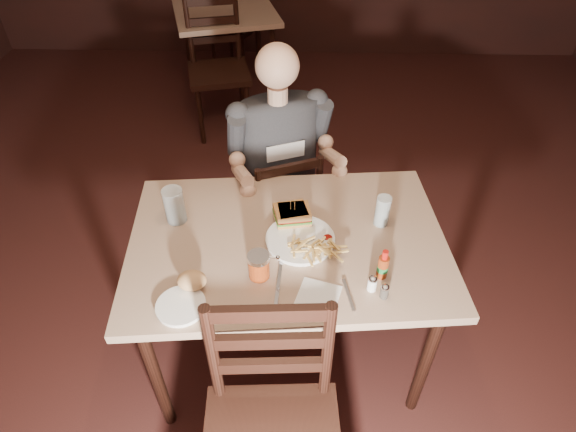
{
  "coord_description": "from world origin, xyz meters",
  "views": [
    {
      "loc": [
        0.13,
        -1.5,
        2.12
      ],
      "look_at": [
        0.09,
        -0.08,
        0.85
      ],
      "focal_mm": 30.0,
      "sensor_mm": 36.0,
      "label": 1
    }
  ],
  "objects_px": {
    "diner": "(281,140)",
    "hot_sauce": "(383,264)",
    "dinner_plate": "(300,240)",
    "glass_left": "(175,205)",
    "main_table": "(288,252)",
    "syrup_dispenser": "(259,266)",
    "bg_table": "(226,21)",
    "side_plate": "(181,307)",
    "chair_far": "(279,208)",
    "bg_chair_near": "(219,73)",
    "bg_chair_far": "(235,26)",
    "glass_right": "(382,211)"
  },
  "relations": [
    {
      "from": "glass_left",
      "to": "side_plate",
      "type": "xyz_separation_m",
      "value": [
        0.1,
        -0.45,
        -0.07
      ]
    },
    {
      "from": "bg_chair_near",
      "to": "dinner_plate",
      "type": "bearing_deg",
      "value": -86.21
    },
    {
      "from": "chair_far",
      "to": "bg_chair_near",
      "type": "height_order",
      "value": "bg_chair_near"
    },
    {
      "from": "main_table",
      "to": "bg_table",
      "type": "bearing_deg",
      "value": 102.54
    },
    {
      "from": "bg_chair_near",
      "to": "chair_far",
      "type": "bearing_deg",
      "value": -83.68
    },
    {
      "from": "dinner_plate",
      "to": "hot_sauce",
      "type": "height_order",
      "value": "hot_sauce"
    },
    {
      "from": "bg_chair_far",
      "to": "hot_sauce",
      "type": "distance_m",
      "value": 3.52
    },
    {
      "from": "bg_table",
      "to": "bg_chair_near",
      "type": "height_order",
      "value": "bg_chair_near"
    },
    {
      "from": "bg_chair_near",
      "to": "glass_right",
      "type": "relative_size",
      "value": 7.21
    },
    {
      "from": "chair_far",
      "to": "dinner_plate",
      "type": "distance_m",
      "value": 0.73
    },
    {
      "from": "diner",
      "to": "dinner_plate",
      "type": "relative_size",
      "value": 3.35
    },
    {
      "from": "chair_far",
      "to": "glass_left",
      "type": "distance_m",
      "value": 0.77
    },
    {
      "from": "chair_far",
      "to": "bg_chair_near",
      "type": "xyz_separation_m",
      "value": [
        -0.52,
        1.48,
        0.08
      ]
    },
    {
      "from": "main_table",
      "to": "chair_far",
      "type": "xyz_separation_m",
      "value": [
        -0.06,
        0.6,
        -0.28
      ]
    },
    {
      "from": "syrup_dispenser",
      "to": "side_plate",
      "type": "distance_m",
      "value": 0.31
    },
    {
      "from": "diner",
      "to": "syrup_dispenser",
      "type": "xyz_separation_m",
      "value": [
        -0.05,
        -0.75,
        -0.05
      ]
    },
    {
      "from": "glass_left",
      "to": "side_plate",
      "type": "relative_size",
      "value": 0.92
    },
    {
      "from": "glass_left",
      "to": "main_table",
      "type": "bearing_deg",
      "value": -12.64
    },
    {
      "from": "bg_chair_near",
      "to": "dinner_plate",
      "type": "height_order",
      "value": "bg_chair_near"
    },
    {
      "from": "syrup_dispenser",
      "to": "diner",
      "type": "bearing_deg",
      "value": 80.98
    },
    {
      "from": "diner",
      "to": "hot_sauce",
      "type": "height_order",
      "value": "diner"
    },
    {
      "from": "bg_chair_near",
      "to": "dinner_plate",
      "type": "distance_m",
      "value": 2.21
    },
    {
      "from": "bg_table",
      "to": "dinner_plate",
      "type": "height_order",
      "value": "dinner_plate"
    },
    {
      "from": "diner",
      "to": "syrup_dispenser",
      "type": "bearing_deg",
      "value": -114.64
    },
    {
      "from": "glass_left",
      "to": "glass_right",
      "type": "relative_size",
      "value": 1.14
    },
    {
      "from": "bg_chair_near",
      "to": "syrup_dispenser",
      "type": "distance_m",
      "value": 2.35
    },
    {
      "from": "diner",
      "to": "hot_sauce",
      "type": "relative_size",
      "value": 6.93
    },
    {
      "from": "glass_left",
      "to": "bg_chair_near",
      "type": "bearing_deg",
      "value": 93.5
    },
    {
      "from": "dinner_plate",
      "to": "glass_left",
      "type": "bearing_deg",
      "value": 167.21
    },
    {
      "from": "bg_chair_near",
      "to": "syrup_dispenser",
      "type": "relative_size",
      "value": 9.23
    },
    {
      "from": "glass_left",
      "to": "syrup_dispenser",
      "type": "bearing_deg",
      "value": -39.2
    },
    {
      "from": "bg_chair_far",
      "to": "glass_right",
      "type": "xyz_separation_m",
      "value": [
        0.97,
        -3.08,
        0.4
      ]
    },
    {
      "from": "syrup_dispenser",
      "to": "dinner_plate",
      "type": "bearing_deg",
      "value": 45.23
    },
    {
      "from": "glass_left",
      "to": "syrup_dispenser",
      "type": "relative_size",
      "value": 1.46
    },
    {
      "from": "glass_left",
      "to": "side_plate",
      "type": "height_order",
      "value": "glass_left"
    },
    {
      "from": "dinner_plate",
      "to": "side_plate",
      "type": "height_order",
      "value": "dinner_plate"
    },
    {
      "from": "dinner_plate",
      "to": "hot_sauce",
      "type": "xyz_separation_m",
      "value": [
        0.3,
        -0.17,
        0.06
      ]
    },
    {
      "from": "hot_sauce",
      "to": "syrup_dispenser",
      "type": "distance_m",
      "value": 0.45
    },
    {
      "from": "chair_far",
      "to": "hot_sauce",
      "type": "height_order",
      "value": "hot_sauce"
    },
    {
      "from": "dinner_plate",
      "to": "diner",
      "type": "bearing_deg",
      "value": 99.75
    },
    {
      "from": "chair_far",
      "to": "bg_chair_far",
      "type": "bearing_deg",
      "value": -99.34
    },
    {
      "from": "dinner_plate",
      "to": "chair_far",
      "type": "bearing_deg",
      "value": 100.56
    },
    {
      "from": "syrup_dispenser",
      "to": "bg_table",
      "type": "bearing_deg",
      "value": 94.62
    },
    {
      "from": "diner",
      "to": "dinner_plate",
      "type": "xyz_separation_m",
      "value": [
        0.1,
        -0.57,
        -0.1
      ]
    },
    {
      "from": "main_table",
      "to": "diner",
      "type": "relative_size",
      "value": 1.48
    },
    {
      "from": "bg_chair_far",
      "to": "glass_left",
      "type": "bearing_deg",
      "value": 115.91
    },
    {
      "from": "bg_chair_near",
      "to": "dinner_plate",
      "type": "relative_size",
      "value": 3.66
    },
    {
      "from": "glass_left",
      "to": "glass_right",
      "type": "height_order",
      "value": "glass_left"
    },
    {
      "from": "bg_chair_far",
      "to": "hot_sauce",
      "type": "xyz_separation_m",
      "value": [
        0.94,
        -3.37,
        0.4
      ]
    },
    {
      "from": "chair_far",
      "to": "syrup_dispenser",
      "type": "height_order",
      "value": "syrup_dispenser"
    }
  ]
}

